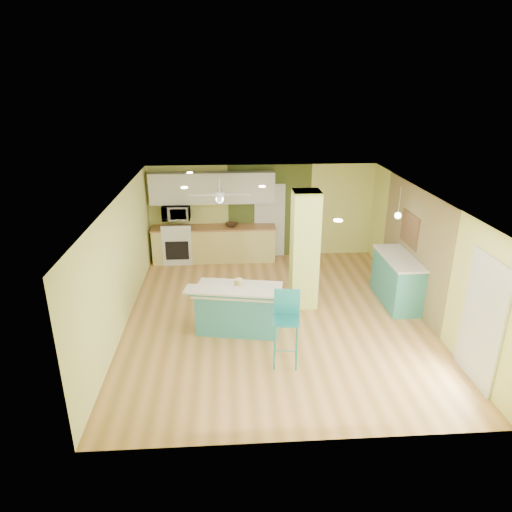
{
  "coord_description": "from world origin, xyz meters",
  "views": [
    {
      "loc": [
        -0.94,
        -8.27,
        4.56
      ],
      "look_at": [
        -0.37,
        0.4,
        1.18
      ],
      "focal_mm": 32.0,
      "sensor_mm": 36.0,
      "label": 1
    }
  ],
  "objects_px": {
    "fruit_bowl": "(231,225)",
    "side_counter": "(398,279)",
    "peninsula": "(238,308)",
    "canister": "(239,283)",
    "bar_stool": "(287,316)"
  },
  "relations": [
    {
      "from": "peninsula",
      "to": "fruit_bowl",
      "type": "height_order",
      "value": "fruit_bowl"
    },
    {
      "from": "bar_stool",
      "to": "peninsula",
      "type": "bearing_deg",
      "value": 132.8
    },
    {
      "from": "bar_stool",
      "to": "fruit_bowl",
      "type": "bearing_deg",
      "value": 108.32
    },
    {
      "from": "bar_stool",
      "to": "side_counter",
      "type": "relative_size",
      "value": 0.8
    },
    {
      "from": "peninsula",
      "to": "side_counter",
      "type": "xyz_separation_m",
      "value": [
        3.46,
        0.95,
        0.07
      ]
    },
    {
      "from": "fruit_bowl",
      "to": "side_counter",
      "type": "bearing_deg",
      "value": -37.68
    },
    {
      "from": "bar_stool",
      "to": "fruit_bowl",
      "type": "xyz_separation_m",
      "value": [
        -0.84,
        4.81,
        0.1
      ]
    },
    {
      "from": "fruit_bowl",
      "to": "bar_stool",
      "type": "bearing_deg",
      "value": -80.1
    },
    {
      "from": "bar_stool",
      "to": "canister",
      "type": "height_order",
      "value": "bar_stool"
    },
    {
      "from": "bar_stool",
      "to": "fruit_bowl",
      "type": "distance_m",
      "value": 4.88
    },
    {
      "from": "side_counter",
      "to": "canister",
      "type": "bearing_deg",
      "value": -165.93
    },
    {
      "from": "bar_stool",
      "to": "fruit_bowl",
      "type": "height_order",
      "value": "bar_stool"
    },
    {
      "from": "side_counter",
      "to": "canister",
      "type": "relative_size",
      "value": 9.85
    },
    {
      "from": "bar_stool",
      "to": "fruit_bowl",
      "type": "relative_size",
      "value": 3.82
    },
    {
      "from": "fruit_bowl",
      "to": "canister",
      "type": "bearing_deg",
      "value": -88.78
    }
  ]
}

